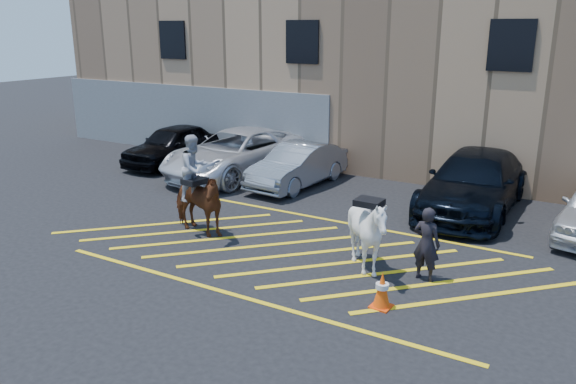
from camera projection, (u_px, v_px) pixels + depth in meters
The scene contains 11 objects.
ground at pixel (307, 250), 13.43m from camera, with size 90.00×90.00×0.00m, color black.
car_black_suv at pixel (173, 145), 21.59m from camera, with size 1.79×4.44×1.51m, color black.
car_white_pickup at pixel (237, 153), 19.85m from camera, with size 2.73×5.91×1.64m, color silver.
car_silver_sedan at pixel (298, 165), 18.64m from camera, with size 1.47×4.22×1.39m, color gray.
car_blue_suv at pixel (474, 182), 16.11m from camera, with size 2.33×5.74×1.67m, color black.
handler at pixel (427, 244), 11.66m from camera, with size 0.58×0.38×1.60m, color black.
warehouse at pixel (450, 65), 22.34m from camera, with size 32.42×10.20×7.30m.
hatching_zone at pixel (301, 254), 13.18m from camera, with size 12.60×5.12×0.01m.
mounted_bay at pixel (195, 195), 14.22m from camera, with size 2.07×1.20×2.58m.
saddled_white at pixel (368, 233), 12.00m from camera, with size 1.48×1.66×1.78m.
traffic_cone at pixel (382, 290), 10.60m from camera, with size 0.41×0.41×0.73m.
Camera 1 is at (5.87, -11.02, 5.16)m, focal length 35.00 mm.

